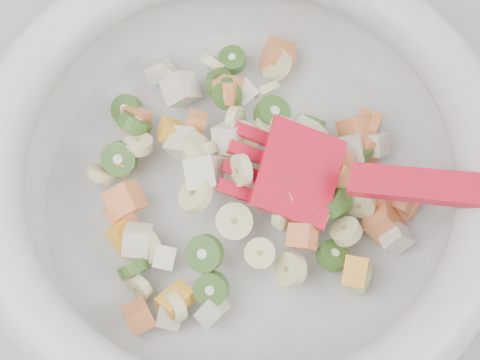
# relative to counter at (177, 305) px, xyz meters

# --- Properties ---
(counter) EXTENTS (2.00, 0.60, 0.90)m
(counter) POSITION_rel_counter_xyz_m (0.00, 0.00, 0.00)
(counter) COLOR gray
(counter) RESTS_ON ground
(mixing_bowl) EXTENTS (0.49, 0.39, 0.15)m
(mixing_bowl) POSITION_rel_counter_xyz_m (0.09, -0.01, 0.51)
(mixing_bowl) COLOR silver
(mixing_bowl) RESTS_ON counter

